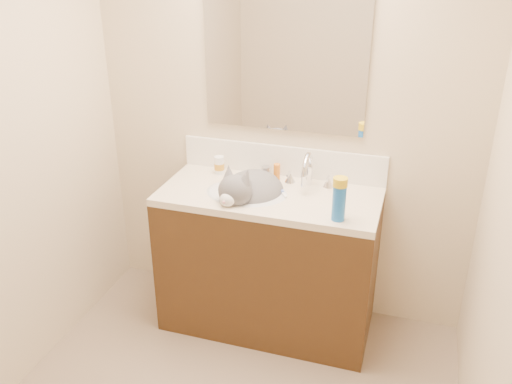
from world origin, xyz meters
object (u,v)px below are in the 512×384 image
Objects in this scene: silver_jar at (266,172)px; vanity_cabinet at (268,263)px; faucet at (308,173)px; cat at (250,194)px; spray_can at (339,203)px; pill_bottle at (219,165)px; amber_bottle at (277,172)px; basin at (247,204)px.

vanity_cabinet is at bearing -68.80° from silver_jar.
silver_jar is at bearing 163.80° from faucet.
cat is at bearing -171.63° from vanity_cabinet.
faucet is 1.55× the size of spray_can.
pill_bottle is at bearing -172.26° from silver_jar.
spray_can reaches higher than amber_bottle.
cat is at bearing -114.52° from amber_bottle.
faucet is 0.54m from pill_bottle.
spray_can is (0.41, -0.19, 0.54)m from vanity_cabinet.
pill_bottle is at bearing 154.18° from spray_can.
cat reaches higher than silver_jar.
silver_jar is 0.65× the size of amber_bottle.
silver_jar is at bearing 140.29° from spray_can.
spray_can is (0.42, -0.39, 0.04)m from amber_bottle.
faucet is (0.30, 0.17, 0.16)m from basin.
amber_bottle is (-0.19, 0.05, -0.04)m from faucet.
amber_bottle is at bearing -17.12° from silver_jar.
vanity_cabinet is 0.64m from pill_bottle.
silver_jar is at bearing 81.30° from basin.
cat reaches higher than pill_bottle.
amber_bottle is (0.07, -0.02, 0.02)m from silver_jar.
silver_jar is 0.34× the size of spray_can.
vanity_cabinet is 0.53m from amber_bottle.
faucet is 0.20m from amber_bottle.
faucet is 0.40m from spray_can.
spray_can reaches higher than silver_jar.
pill_bottle is at bearing 156.67° from cat.
vanity_cabinet is 0.70m from spray_can.
faucet is at bearing 37.29° from vanity_cabinet.
faucet is at bearing -4.16° from pill_bottle.
silver_jar is (0.27, 0.04, -0.02)m from pill_bottle.
faucet is 0.28m from silver_jar.
faucet is 2.66× the size of pill_bottle.
silver_jar is (0.04, 0.24, 0.10)m from basin.
faucet is 2.98× the size of amber_bottle.
cat is 0.23m from silver_jar.
cat is (-0.11, -0.02, 0.44)m from vanity_cabinet.
faucet is at bearing 29.12° from basin.
spray_can is (0.51, -0.18, 0.10)m from cat.
vanity_cabinet is 6.63× the size of spray_can.
spray_can reaches higher than vanity_cabinet.
vanity_cabinet is 0.45m from cat.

